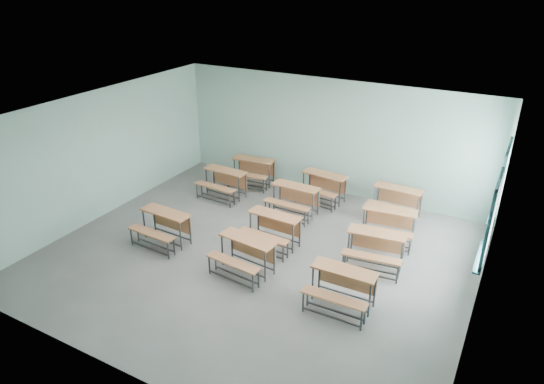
{
  "coord_description": "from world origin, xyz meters",
  "views": [
    {
      "loc": [
        4.69,
        -7.94,
        5.87
      ],
      "look_at": [
        -0.3,
        1.2,
        1.0
      ],
      "focal_mm": 32.0,
      "sensor_mm": 36.0,
      "label": 1
    }
  ],
  "objects": [
    {
      "name": "desk_unit_r3c2",
      "position": [
        2.16,
        3.29,
        0.52
      ],
      "size": [
        1.25,
        0.87,
        0.77
      ],
      "rotation": [
        0.0,
        0.0,
        -0.04
      ],
      "color": "#A7643C",
      "rests_on": "ground"
    },
    {
      "name": "desk_unit_r2c1",
      "position": [
        -0.18,
        2.16,
        0.52
      ],
      "size": [
        1.25,
        0.85,
        0.77
      ],
      "rotation": [
        0.0,
        0.0,
        -0.03
      ],
      "color": "#A7643C",
      "rests_on": "ground"
    },
    {
      "name": "room",
      "position": [
        0.08,
        0.03,
        1.6
      ],
      "size": [
        9.04,
        8.04,
        3.24
      ],
      "color": "gray",
      "rests_on": "ground"
    },
    {
      "name": "desk_unit_r0c1",
      "position": [
        0.08,
        -0.7,
        0.52
      ],
      "size": [
        1.3,
        0.95,
        0.77
      ],
      "rotation": [
        0.0,
        0.0,
        -0.1
      ],
      "color": "#A7643C",
      "rests_on": "ground"
    },
    {
      "name": "desk_unit_r3c1",
      "position": [
        0.14,
        3.24,
        0.52
      ],
      "size": [
        1.31,
        0.95,
        0.77
      ],
      "rotation": [
        0.0,
        0.0,
        -0.11
      ],
      "color": "#A7643C",
      "rests_on": "ground"
    },
    {
      "name": "desk_unit_r1c1",
      "position": [
        0.08,
        0.52,
        0.52
      ],
      "size": [
        1.26,
        0.88,
        0.77
      ],
      "rotation": [
        0.0,
        0.0,
        -0.04
      ],
      "color": "#A7643C",
      "rests_on": "ground"
    },
    {
      "name": "desk_unit_r2c0",
      "position": [
        -2.37,
        2.18,
        0.52
      ],
      "size": [
        1.27,
        0.9,
        0.77
      ],
      "rotation": [
        0.0,
        0.0,
        -0.06
      ],
      "color": "#A7643C",
      "rests_on": "ground"
    },
    {
      "name": "desk_unit_r0c0",
      "position": [
        -2.18,
        -0.58,
        0.52
      ],
      "size": [
        1.27,
        0.89,
        0.77
      ],
      "rotation": [
        0.0,
        0.0,
        -0.06
      ],
      "color": "#A7643C",
      "rests_on": "ground"
    },
    {
      "name": "desk_unit_r3c0",
      "position": [
        -2.1,
        3.29,
        0.52
      ],
      "size": [
        1.31,
        0.95,
        0.77
      ],
      "rotation": [
        0.0,
        0.0,
        0.11
      ],
      "color": "#A7643C",
      "rests_on": "ground"
    },
    {
      "name": "desk_unit_r1c2",
      "position": [
        2.39,
        0.83,
        0.52
      ],
      "size": [
        1.32,
        0.96,
        0.77
      ],
      "rotation": [
        0.0,
        0.0,
        0.12
      ],
      "color": "#A7643C",
      "rests_on": "ground"
    },
    {
      "name": "desk_unit_r0c2",
      "position": [
        2.27,
        -0.8,
        0.52
      ],
      "size": [
        1.23,
        0.84,
        0.77
      ],
      "rotation": [
        0.0,
        0.0,
        0.01
      ],
      "color": "#A7643C",
      "rests_on": "ground"
    },
    {
      "name": "desk_unit_r2c2",
      "position": [
        2.33,
        2.01,
        0.52
      ],
      "size": [
        1.32,
        0.97,
        0.77
      ],
      "rotation": [
        0.0,
        0.0,
        0.13
      ],
      "color": "#A7643C",
      "rests_on": "ground"
    }
  ]
}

